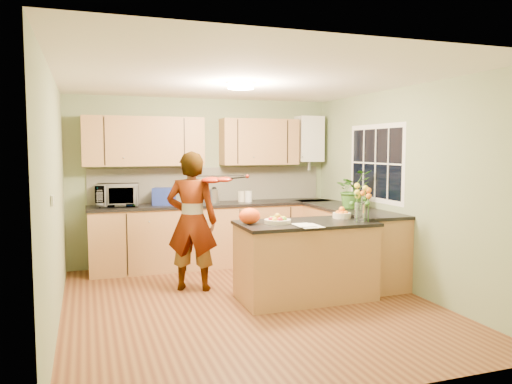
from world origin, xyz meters
name	(u,v)px	position (x,y,z in m)	size (l,w,h in m)	color
floor	(249,304)	(0.00, 0.00, 0.00)	(4.50, 4.50, 0.00)	#5E2E1A
ceiling	(249,79)	(0.00, 0.00, 2.50)	(4.00, 4.50, 0.02)	white
wall_back	(203,181)	(0.00, 2.25, 1.25)	(4.00, 0.02, 2.50)	gray
wall_front	(352,222)	(0.00, -2.25, 1.25)	(4.00, 0.02, 2.50)	gray
wall_left	(55,200)	(-2.00, 0.00, 1.25)	(0.02, 4.50, 2.50)	gray
wall_right	(402,189)	(2.00, 0.00, 1.25)	(0.02, 4.50, 2.50)	gray
back_counter	(215,234)	(0.10, 1.95, 0.47)	(3.64, 0.62, 0.94)	#A77643
right_counter	(346,241)	(1.70, 0.85, 0.47)	(0.62, 2.24, 0.94)	#A77643
splashback	(210,184)	(0.10, 2.23, 1.20)	(3.60, 0.02, 0.52)	silver
upper_cabinets	(194,142)	(-0.18, 2.08, 1.85)	(3.20, 0.34, 0.70)	#A77643
boiler	(309,139)	(1.70, 2.09, 1.90)	(0.40, 0.30, 0.86)	white
window_right	(376,163)	(1.99, 0.60, 1.55)	(0.01, 1.30, 1.05)	white
light_switch	(52,201)	(-1.99, -0.60, 1.30)	(0.02, 0.09, 0.09)	white
ceiling_lamp	(241,86)	(0.00, 0.30, 2.46)	(0.30, 0.30, 0.07)	#FFEABF
peninsula_island	(305,260)	(0.69, -0.01, 0.45)	(1.57, 0.81, 0.90)	#A77643
fruit_dish	(278,220)	(0.34, -0.01, 0.95)	(0.30, 0.30, 0.11)	beige
orange_bowl	(342,214)	(1.24, 0.14, 0.96)	(0.22, 0.22, 0.13)	beige
flower_vase	(360,194)	(1.29, -0.19, 1.23)	(0.27, 0.27, 0.49)	silver
orange_bag	(250,216)	(0.02, 0.04, 0.99)	(0.24, 0.21, 0.18)	#FF4D15
papers	(309,226)	(0.59, -0.31, 0.91)	(0.24, 0.33, 0.01)	white
violinist	(192,221)	(-0.48, 0.78, 0.86)	(0.63, 0.41, 1.72)	#E0AA89
violin	(212,180)	(-0.28, 0.56, 1.37)	(0.61, 0.24, 0.12)	#570B05
microwave	(118,195)	(-1.29, 1.98, 1.10)	(0.57, 0.39, 0.32)	white
blue_box	(164,196)	(-0.64, 1.96, 1.06)	(0.31, 0.22, 0.24)	navy
kettle	(214,195)	(0.10, 1.97, 1.06)	(0.15, 0.15, 0.28)	#ADADB2
jar_cream	(241,197)	(0.53, 1.98, 1.02)	(0.10, 0.10, 0.16)	beige
jar_white	(248,197)	(0.62, 1.92, 1.02)	(0.11, 0.11, 0.17)	white
potted_plant	(352,189)	(1.70, 0.70, 1.20)	(0.47, 0.41, 0.52)	#366B23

